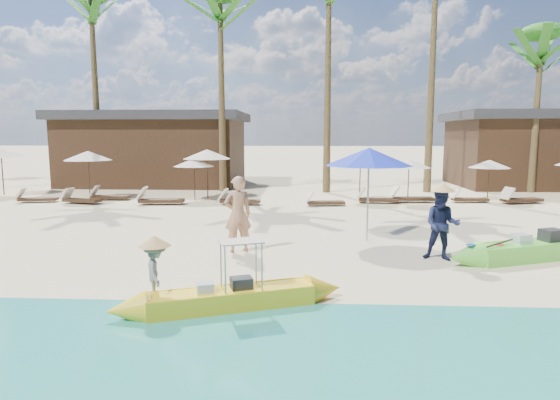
# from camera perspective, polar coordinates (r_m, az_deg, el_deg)

# --- Properties ---
(ground) EXTENTS (240.00, 240.00, 0.00)m
(ground) POSITION_cam_1_polar(r_m,az_deg,el_deg) (10.90, -2.37, -7.86)
(ground) COLOR beige
(ground) RESTS_ON ground
(wet_sand_strip) EXTENTS (240.00, 4.50, 0.01)m
(wet_sand_strip) POSITION_cam_1_polar(r_m,az_deg,el_deg) (6.28, -6.91, -20.27)
(wet_sand_strip) COLOR tan
(wet_sand_strip) RESTS_ON ground
(green_canoe) EXTENTS (5.28, 2.28, 0.70)m
(green_canoe) POSITION_cam_1_polar(r_m,az_deg,el_deg) (12.90, 28.77, -5.28)
(green_canoe) COLOR #63D842
(green_canoe) RESTS_ON ground
(yellow_canoe) EXTENTS (4.37, 1.87, 1.18)m
(yellow_canoe) POSITION_cam_1_polar(r_m,az_deg,el_deg) (8.25, -5.96, -11.75)
(yellow_canoe) COLOR yellow
(yellow_canoe) RESTS_ON ground
(tourist) EXTENTS (0.83, 0.71, 1.94)m
(tourist) POSITION_cam_1_polar(r_m,az_deg,el_deg) (11.91, -5.17, -1.74)
(tourist) COLOR tan
(tourist) RESTS_ON ground
(vendor_green) EXTENTS (1.00, 0.89, 1.72)m
(vendor_green) POSITION_cam_1_polar(r_m,az_deg,el_deg) (11.73, 19.14, -2.86)
(vendor_green) COLOR #151B3B
(vendor_green) RESTS_ON ground
(vendor_yellow) EXTENTS (0.57, 0.73, 0.99)m
(vendor_yellow) POSITION_cam_1_polar(r_m,az_deg,el_deg) (8.30, -14.93, -8.37)
(vendor_yellow) COLOR gray
(vendor_yellow) RESTS_ON ground
(blue_umbrella) EXTENTS (2.44, 2.44, 2.62)m
(blue_umbrella) POSITION_cam_1_polar(r_m,az_deg,el_deg) (13.23, 10.78, 5.20)
(blue_umbrella) COLOR #99999E
(blue_umbrella) RESTS_ON ground
(resort_parasol_2) EXTENTS (2.27, 2.27, 2.34)m
(resort_parasol_2) POSITION_cam_1_polar(r_m,az_deg,el_deg) (27.01, -30.89, 4.98)
(resort_parasol_2) COLOR #392317
(resort_parasol_2) RESTS_ON ground
(resort_parasol_3) EXTENTS (2.17, 2.17, 2.24)m
(resort_parasol_3) POSITION_cam_1_polar(r_m,az_deg,el_deg) (23.49, -22.38, 5.01)
(resort_parasol_3) COLOR #392317
(resort_parasol_3) RESTS_ON ground
(lounger_3_left) EXTENTS (1.75, 0.81, 0.57)m
(lounger_3_left) POSITION_cam_1_polar(r_m,az_deg,el_deg) (23.44, -27.69, 0.21)
(lounger_3_left) COLOR #392317
(lounger_3_left) RESTS_ON ground
(lounger_3_right) EXTENTS (1.83, 0.92, 0.60)m
(lounger_3_right) POSITION_cam_1_polar(r_m,az_deg,el_deg) (22.17, -23.24, 0.10)
(lounger_3_right) COLOR #392317
(lounger_3_right) RESTS_ON ground
(resort_parasol_4) EXTENTS (1.87, 1.87, 1.92)m
(resort_parasol_4) POSITION_cam_1_polar(r_m,az_deg,el_deg) (21.69, -10.45, 4.53)
(resort_parasol_4) COLOR #392317
(resort_parasol_4) RESTS_ON ground
(lounger_4_left) EXTENTS (1.77, 0.58, 0.60)m
(lounger_4_left) POSITION_cam_1_polar(r_m,az_deg,el_deg) (22.90, -20.21, 0.49)
(lounger_4_left) COLOR #392317
(lounger_4_left) RESTS_ON ground
(lounger_4_right) EXTENTS (2.03, 0.76, 0.68)m
(lounger_4_right) POSITION_cam_1_polar(r_m,az_deg,el_deg) (20.77, -14.64, 0.08)
(lounger_4_right) COLOR #392317
(lounger_4_right) RESTS_ON ground
(resort_parasol_5) EXTENTS (2.24, 2.24, 2.30)m
(resort_parasol_5) POSITION_cam_1_polar(r_m,az_deg,el_deg) (22.26, -8.90, 5.53)
(resort_parasol_5) COLOR #392317
(resort_parasol_5) RESTS_ON ground
(lounger_5_left) EXTENTS (1.82, 0.70, 0.60)m
(lounger_5_left) POSITION_cam_1_polar(r_m,az_deg,el_deg) (20.14, -5.25, -0.00)
(lounger_5_left) COLOR #392317
(lounger_5_left) RESTS_ON ground
(resort_parasol_6) EXTENTS (1.96, 1.96, 2.02)m
(resort_parasol_6) POSITION_cam_1_polar(r_m,az_deg,el_deg) (21.37, 9.78, 4.74)
(resort_parasol_6) COLOR #392317
(resort_parasol_6) RESTS_ON ground
(lounger_6_left) EXTENTS (1.71, 0.74, 0.56)m
(lounger_6_left) POSITION_cam_1_polar(r_m,az_deg,el_deg) (19.82, 5.26, -0.17)
(lounger_6_left) COLOR #392317
(lounger_6_left) RESTS_ON ground
(lounger_6_right) EXTENTS (1.81, 0.66, 0.60)m
(lounger_6_right) POSITION_cam_1_polar(r_m,az_deg,el_deg) (20.94, 11.53, 0.17)
(lounger_6_right) COLOR #392317
(lounger_6_right) RESTS_ON ground
(resort_parasol_7) EXTENTS (1.88, 1.88, 1.94)m
(resort_parasol_7) POSITION_cam_1_polar(r_m,az_deg,el_deg) (21.13, 15.46, 4.32)
(resort_parasol_7) COLOR #392317
(resort_parasol_7) RESTS_ON ground
(lounger_7_left) EXTENTS (1.98, 0.71, 0.66)m
(lounger_7_left) POSITION_cam_1_polar(r_m,az_deg,el_deg) (21.52, 15.45, 0.30)
(lounger_7_left) COLOR #392317
(lounger_7_left) RESTS_ON ground
(lounger_7_right) EXTENTS (1.62, 0.52, 0.55)m
(lounger_7_right) POSITION_cam_1_polar(r_m,az_deg,el_deg) (22.36, 21.86, 0.20)
(lounger_7_right) COLOR #392317
(lounger_7_right) RESTS_ON ground
(resort_parasol_8) EXTENTS (1.81, 1.81, 1.86)m
(resort_parasol_8) POSITION_cam_1_polar(r_m,az_deg,el_deg) (23.10, 24.17, 4.03)
(resort_parasol_8) COLOR #392317
(resort_parasol_8) RESTS_ON ground
(lounger_8_left) EXTENTS (1.99, 1.12, 0.64)m
(lounger_8_left) POSITION_cam_1_polar(r_m,az_deg,el_deg) (22.87, 27.14, 0.13)
(lounger_8_left) COLOR #392317
(lounger_8_left) RESTS_ON ground
(palm_2) EXTENTS (2.08, 2.08, 11.33)m
(palm_2) POSITION_cam_1_polar(r_m,az_deg,el_deg) (28.65, -21.98, 19.89)
(palm_2) COLOR brown
(palm_2) RESTS_ON ground
(palm_3) EXTENTS (2.08, 2.08, 10.52)m
(palm_3) POSITION_cam_1_polar(r_m,az_deg,el_deg) (25.72, -7.27, 20.45)
(palm_3) COLOR brown
(palm_3) RESTS_ON ground
(palm_4) EXTENTS (2.08, 2.08, 11.70)m
(palm_4) POSITION_cam_1_polar(r_m,az_deg,el_deg) (25.33, 5.97, 22.71)
(palm_4) COLOR brown
(palm_4) RESTS_ON ground
(palm_6) EXTENTS (2.08, 2.08, 8.51)m
(palm_6) POSITION_cam_1_polar(r_m,az_deg,el_deg) (27.93, 29.19, 15.35)
(palm_6) COLOR brown
(palm_6) RESTS_ON ground
(pavilion_west) EXTENTS (10.80, 6.60, 4.30)m
(pavilion_west) POSITION_cam_1_polar(r_m,az_deg,el_deg) (29.37, -14.92, 6.14)
(pavilion_west) COLOR #392317
(pavilion_west) RESTS_ON ground
(pavilion_east) EXTENTS (8.80, 6.60, 4.30)m
(pavilion_east) POSITION_cam_1_polar(r_m,az_deg,el_deg) (30.83, 28.09, 5.56)
(pavilion_east) COLOR #392317
(pavilion_east) RESTS_ON ground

